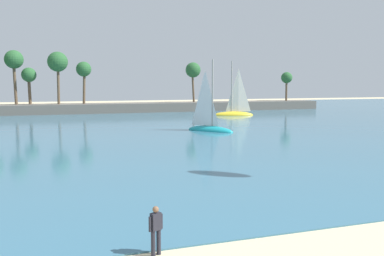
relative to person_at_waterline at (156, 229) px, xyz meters
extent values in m
cube|color=#386B84|center=(0.35, 53.64, -0.86)|extent=(220.00, 106.74, 0.06)
cube|color=#605B54|center=(0.35, 67.02, 0.01)|extent=(102.20, 6.00, 1.80)
cylinder|color=brown|center=(-7.24, 67.79, 3.59)|extent=(0.64, 0.62, 5.38)
sphere|color=#285B2D|center=(-7.24, 67.79, 6.27)|extent=(2.62, 2.62, 2.62)
cylinder|color=brown|center=(-9.63, 67.92, 4.95)|extent=(0.69, 0.68, 8.10)
sphere|color=#285B2D|center=(-9.63, 67.92, 8.99)|extent=(3.30, 3.30, 3.30)
cylinder|color=brown|center=(23.93, 67.02, 4.17)|extent=(0.74, 0.51, 6.54)
sphere|color=#285B2D|center=(23.93, 67.02, 7.43)|extent=(3.07, 3.07, 3.07)
cylinder|color=brown|center=(45.23, 66.24, 3.43)|extent=(0.47, 0.46, 5.06)
sphere|color=#285B2D|center=(45.23, 66.24, 5.96)|extent=(2.43, 2.43, 2.43)
cylinder|color=brown|center=(-2.21, 66.41, 4.77)|extent=(0.56, 0.52, 7.73)
sphere|color=#285B2D|center=(-2.21, 66.41, 8.63)|extent=(3.62, 3.62, 3.62)
cylinder|color=brown|center=(2.38, 66.97, 4.13)|extent=(0.74, 0.71, 6.48)
sphere|color=#285B2D|center=(2.38, 66.97, 7.36)|extent=(2.79, 2.79, 2.79)
cylinder|color=#23232D|center=(0.10, 0.04, -0.46)|extent=(0.15, 0.15, 0.86)
cylinder|color=#23232D|center=(-0.10, -0.04, -0.46)|extent=(0.15, 0.15, 0.86)
cube|color=#23232D|center=(0.00, 0.00, 0.26)|extent=(0.39, 0.31, 0.58)
sphere|color=brown|center=(0.00, 0.00, 0.67)|extent=(0.21, 0.21, 0.21)
cylinder|color=#23232D|center=(0.21, 0.09, 0.22)|extent=(0.09, 0.09, 0.50)
cylinder|color=#23232D|center=(-0.21, -0.09, 0.22)|extent=(0.09, 0.09, 0.50)
ellipsoid|color=yellow|center=(26.62, 52.91, -0.83)|extent=(7.26, 3.90, 1.39)
cylinder|color=gray|center=(26.29, 53.00, 4.21)|extent=(0.21, 0.21, 8.69)
pyramid|color=silver|center=(27.42, 52.68, 3.55)|extent=(3.07, 1.05, 7.39)
ellipsoid|color=teal|center=(14.28, 32.15, -0.83)|extent=(5.07, 6.11, 1.23)
cylinder|color=gray|center=(14.46, 31.89, 3.64)|extent=(0.19, 0.19, 7.71)
pyramid|color=white|center=(13.85, 32.75, 3.06)|extent=(1.75, 2.37, 6.55)
camera|label=1|loc=(-3.02, -12.76, 4.77)|focal=38.49mm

